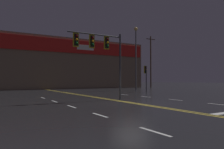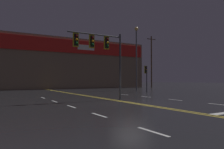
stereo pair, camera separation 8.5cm
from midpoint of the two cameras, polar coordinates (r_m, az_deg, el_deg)
ground_plane at (r=15.16m, az=4.81°, el=-7.37°), size 200.00×200.00×0.00m
road_markings at (r=14.79m, az=9.44°, el=-7.49°), size 12.70×60.00×0.01m
traffic_signal_median at (r=16.53m, az=-3.61°, el=7.28°), size 4.42×0.36×5.21m
traffic_signal_corner_northeast at (r=28.72m, az=8.72°, el=0.45°), size 0.42×0.36×3.40m
streetlight_far_median at (r=33.28m, az=6.19°, el=6.40°), size 0.56×0.56×9.56m
building_backdrop at (r=41.86m, az=-18.49°, el=2.62°), size 38.91×10.23×8.89m
utility_pole_row at (r=35.78m, az=-16.92°, el=5.08°), size 44.10×0.26×10.94m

